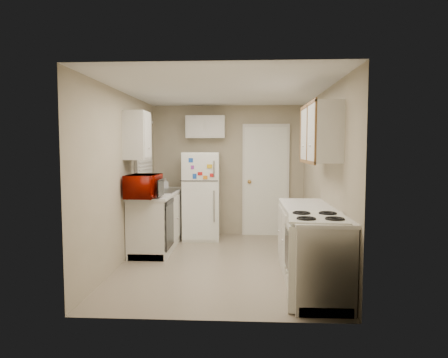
{
  "coord_description": "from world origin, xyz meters",
  "views": [
    {
      "loc": [
        0.32,
        -5.52,
        1.62
      ],
      "look_at": [
        0.0,
        0.5,
        1.15
      ],
      "focal_mm": 32.0,
      "sensor_mm": 36.0,
      "label": 1
    }
  ],
  "objects": [
    {
      "name": "cabinet_over_fridge",
      "position": [
        -0.4,
        1.75,
        2.0
      ],
      "size": [
        0.7,
        0.3,
        0.4
      ],
      "primitive_type": "cube",
      "color": "silver",
      "rests_on": "wall_back"
    },
    {
      "name": "wall_right",
      "position": [
        1.4,
        0.0,
        1.2
      ],
      "size": [
        3.8,
        3.8,
        0.0
      ],
      "primitive_type": "plane",
      "color": "#B2A68C",
      "rests_on": "floor"
    },
    {
      "name": "left_counter",
      "position": [
        -1.1,
        0.9,
        0.45
      ],
      "size": [
        0.6,
        1.8,
        0.9
      ],
      "primitive_type": "cube",
      "color": "silver",
      "rests_on": "floor"
    },
    {
      "name": "sink",
      "position": [
        -1.1,
        1.05,
        0.86
      ],
      "size": [
        0.54,
        0.74,
        0.16
      ],
      "primitive_type": "cube",
      "color": "gray",
      "rests_on": "left_counter"
    },
    {
      "name": "dishwasher",
      "position": [
        -0.81,
        0.3,
        0.49
      ],
      "size": [
        0.03,
        0.58,
        0.72
      ],
      "primitive_type": "cube",
      "color": "black",
      "rests_on": "floor"
    },
    {
      "name": "wall_front",
      "position": [
        0.0,
        -1.9,
        1.2
      ],
      "size": [
        2.8,
        2.8,
        0.0
      ],
      "primitive_type": "plane",
      "color": "#B2A68C",
      "rests_on": "floor"
    },
    {
      "name": "upper_cabinet_right",
      "position": [
        1.25,
        -0.5,
        1.8
      ],
      "size": [
        0.3,
        1.2,
        0.7
      ],
      "primitive_type": "cube",
      "color": "silver",
      "rests_on": "wall_right"
    },
    {
      "name": "wall_left",
      "position": [
        -1.4,
        0.0,
        1.2
      ],
      "size": [
        3.8,
        3.8,
        0.0
      ],
      "primitive_type": "plane",
      "color": "#B2A68C",
      "rests_on": "floor"
    },
    {
      "name": "window_blinds",
      "position": [
        -1.36,
        1.05,
        1.6
      ],
      "size": [
        0.1,
        0.98,
        1.08
      ],
      "primitive_type": "cube",
      "color": "silver",
      "rests_on": "wall_left"
    },
    {
      "name": "right_counter",
      "position": [
        1.1,
        -0.8,
        0.45
      ],
      "size": [
        0.6,
        2.0,
        0.9
      ],
      "primitive_type": "cube",
      "color": "silver",
      "rests_on": "floor"
    },
    {
      "name": "microwave",
      "position": [
        -1.14,
        0.14,
        1.05
      ],
      "size": [
        0.62,
        0.36,
        0.41
      ],
      "primitive_type": "imported",
      "rotation": [
        0.0,
        0.0,
        1.53
      ],
      "color": "#900C00",
      "rests_on": "left_counter"
    },
    {
      "name": "wall_back",
      "position": [
        0.0,
        1.9,
        1.2
      ],
      "size": [
        2.8,
        2.8,
        0.0
      ],
      "primitive_type": "plane",
      "color": "#B2A68C",
      "rests_on": "floor"
    },
    {
      "name": "floor",
      "position": [
        0.0,
        0.0,
        0.0
      ],
      "size": [
        3.8,
        3.8,
        0.0
      ],
      "primitive_type": "plane",
      "color": "tan",
      "rests_on": "ground"
    },
    {
      "name": "refrigerator",
      "position": [
        -0.46,
        1.49,
        0.77
      ],
      "size": [
        0.66,
        0.65,
        1.54
      ],
      "primitive_type": "cube",
      "rotation": [
        0.0,
        0.0,
        0.04
      ],
      "color": "white",
      "rests_on": "floor"
    },
    {
      "name": "soap_bottle",
      "position": [
        -1.1,
        1.5,
        1.0
      ],
      "size": [
        0.11,
        0.11,
        0.18
      ],
      "primitive_type": "imported",
      "rotation": [
        0.0,
        0.0,
        0.39
      ],
      "color": "white",
      "rests_on": "left_counter"
    },
    {
      "name": "interior_door",
      "position": [
        0.7,
        1.86,
        1.02
      ],
      "size": [
        0.86,
        0.06,
        2.08
      ],
      "primitive_type": "cube",
      "color": "white",
      "rests_on": "floor"
    },
    {
      "name": "ceiling",
      "position": [
        0.0,
        0.0,
        2.4
      ],
      "size": [
        3.8,
        3.8,
        0.0
      ],
      "primitive_type": "plane",
      "color": "white",
      "rests_on": "floor"
    },
    {
      "name": "upper_cabinet_left",
      "position": [
        -1.25,
        0.22,
        1.8
      ],
      "size": [
        0.3,
        0.45,
        0.7
      ],
      "primitive_type": "cube",
      "color": "silver",
      "rests_on": "wall_left"
    },
    {
      "name": "stove",
      "position": [
        1.07,
        -1.39,
        0.44
      ],
      "size": [
        0.65,
        0.78,
        0.88
      ],
      "primitive_type": "cube",
      "rotation": [
        0.0,
        0.0,
        -0.1
      ],
      "color": "white",
      "rests_on": "floor"
    }
  ]
}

